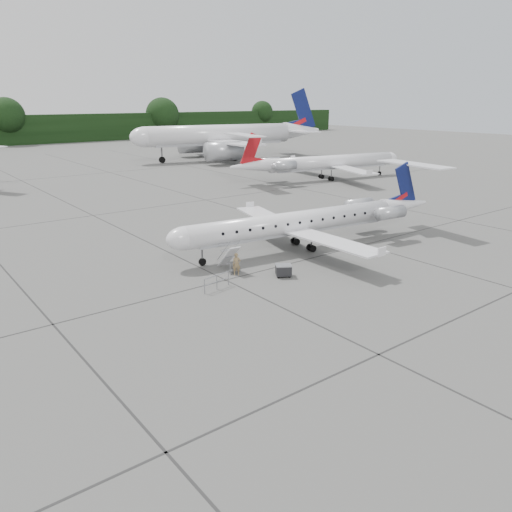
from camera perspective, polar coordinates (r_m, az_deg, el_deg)
ground at (r=35.97m, az=8.69°, el=-2.54°), size 320.00×320.00×0.00m
main_regional_jet at (r=41.70m, az=4.51°, el=5.06°), size 27.51×21.36×6.51m
airstair at (r=36.95m, az=-3.13°, el=-0.14°), size 1.11×2.23×2.04m
passenger at (r=35.98m, az=-2.23°, el=-0.94°), size 0.72×0.64×1.65m
safety_railing at (r=33.47m, az=-4.50°, el=-3.02°), size 2.18×0.47×1.00m
baggage_cart at (r=35.84m, az=3.16°, el=-1.64°), size 1.38×1.31×0.94m
bg_narrowbody at (r=106.48m, az=-4.19°, el=14.73°), size 44.47×35.62×14.29m
bg_regional_right at (r=80.82m, az=8.75°, el=11.31°), size 32.20×25.86×7.54m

